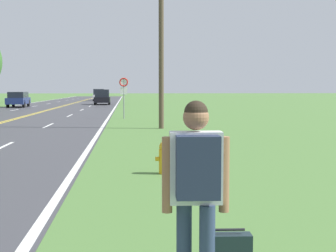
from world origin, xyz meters
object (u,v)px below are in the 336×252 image
(hitchhiker_person, at_px, (196,179))
(car_black_van_approaching, at_px, (102,97))
(fire_hydrant, at_px, (165,157))
(car_dark_blue_suv_nearest, at_px, (18,99))
(traffic_sign, at_px, (124,88))
(car_silver_van_mid_near, at_px, (99,95))

(hitchhiker_person, relative_size, car_black_van_approaching, 0.40)
(fire_hydrant, distance_m, car_dark_blue_suv_nearest, 40.79)
(traffic_sign, height_order, car_silver_van_mid_near, traffic_sign)
(fire_hydrant, relative_size, traffic_sign, 0.28)
(traffic_sign, distance_m, car_black_van_approaching, 26.93)
(fire_hydrant, relative_size, car_black_van_approaching, 0.17)
(traffic_sign, height_order, car_black_van_approaching, traffic_sign)
(hitchhiker_person, distance_m, car_dark_blue_suv_nearest, 46.68)
(fire_hydrant, bearing_deg, hitchhiker_person, -92.06)
(hitchhiker_person, xyz_separation_m, fire_hydrant, (0.22, 6.19, -0.72))
(traffic_sign, bearing_deg, car_dark_blue_suv_nearest, 119.18)
(car_black_van_approaching, relative_size, car_silver_van_mid_near, 1.03)
(traffic_sign, bearing_deg, hitchhiker_person, -88.19)
(car_dark_blue_suv_nearest, xyz_separation_m, car_black_van_approaching, (8.20, 7.18, 0.07))
(traffic_sign, relative_size, car_dark_blue_suv_nearest, 0.55)
(car_dark_blue_suv_nearest, bearing_deg, hitchhiker_person, -168.08)
(hitchhiker_person, bearing_deg, car_silver_van_mid_near, 6.78)
(hitchhiker_person, xyz_separation_m, traffic_sign, (-0.81, 25.59, 0.88))
(fire_hydrant, height_order, car_black_van_approaching, car_black_van_approaching)
(hitchhiker_person, height_order, car_black_van_approaching, car_black_van_approaching)
(hitchhiker_person, bearing_deg, car_black_van_approaching, 6.55)
(hitchhiker_person, relative_size, fire_hydrant, 2.44)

